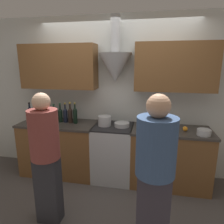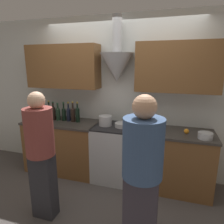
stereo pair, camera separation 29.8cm
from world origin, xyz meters
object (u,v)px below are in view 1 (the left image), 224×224
Objects in this scene: wine_bottle_8 at (70,115)px; saucepan at (204,132)px; wine_bottle_2 at (39,113)px; wine_bottle_0 at (30,113)px; wine_bottle_7 at (65,115)px; wine_bottle_4 at (49,114)px; orange_fruit at (185,129)px; person_foreground_left at (46,154)px; wine_bottle_6 at (60,115)px; mixing_bowl at (122,125)px; wine_bottle_3 at (45,114)px; stove_range at (113,152)px; person_foreground_right at (155,170)px; wine_bottle_1 at (35,113)px; stock_pot at (105,121)px; wine_bottle_9 at (75,115)px; wine_bottle_5 at (54,115)px.

wine_bottle_8 reaches higher than saucepan.
wine_bottle_2 is 1.84× the size of saucepan.
wine_bottle_0 is 0.95× the size of wine_bottle_7.
orange_fruit is at bearing -2.03° from wine_bottle_4.
orange_fruit is 0.26m from saucepan.
person_foreground_left is at bearing -77.44° from wine_bottle_7.
mixing_bowl is at bearing -2.93° from wine_bottle_6.
wine_bottle_2 is 1.02× the size of wine_bottle_3.
person_foreground_left is (-0.57, -1.07, 0.41)m from stove_range.
person_foreground_right reaches higher than wine_bottle_7.
mixing_bowl is at bearing 177.77° from orange_fruit.
saucepan is at bearing -7.48° from stove_range.
mixing_bowl is at bearing 56.31° from person_foreground_left.
stove_range is 1.43m from person_foreground_right.
wine_bottle_3 is at bearing 178.19° from orange_fruit.
saucepan is at bearing -4.40° from wine_bottle_1.
orange_fruit is (1.07, -0.04, 0.48)m from stove_range.
stock_pot is (0.77, -0.05, -0.05)m from wine_bottle_6.
wine_bottle_3 is (-1.18, 0.03, 0.58)m from stove_range.
wine_bottle_7 reaches higher than wine_bottle_4.
stove_range is 1.07m from wine_bottle_6.
wine_bottle_4 reaches higher than wine_bottle_0.
wine_bottle_3 is at bearing -176.11° from wine_bottle_6.
orange_fruit is at bearing -2.60° from wine_bottle_6.
wine_bottle_8 is at bearing 174.22° from saucepan.
wine_bottle_9 is at bearing 177.81° from orange_fruit.
mixing_bowl is at bearing -0.13° from stock_pot.
person_foreground_right reaches higher than wine_bottle_9.
person_foreground_right reaches higher than mixing_bowl.
wine_bottle_8 is at bearing 0.43° from wine_bottle_3.
saucepan is 0.12× the size of person_foreground_right.
wine_bottle_1 is 1.52m from mixing_bowl.
orange_fruit is 0.04× the size of person_foreground_right.
orange_fruit is at bearing 32.02° from person_foreground_left.
stock_pot is (0.59, -0.04, -0.06)m from wine_bottle_8.
wine_bottle_8 reaches higher than stove_range.
person_foreground_left is (0.61, -1.10, -0.17)m from wine_bottle_3.
wine_bottle_8 is (-0.73, 0.03, 0.58)m from stove_range.
person_foreground_right is (-0.67, -1.04, -0.06)m from saucepan.
wine_bottle_8 is at bearing 176.32° from stock_pot.
wine_bottle_3 is at bearing 145.64° from person_foreground_right.
wine_bottle_4 is 0.47m from wine_bottle_9.
wine_bottle_0 is at bearing 128.96° from person_foreground_left.
wine_bottle_1 is 0.98× the size of wine_bottle_9.
wine_bottle_4 is 2.18m from orange_fruit.
wine_bottle_8 is (0.38, -0.00, 0.01)m from wine_bottle_4.
wine_bottle_0 is 0.83m from wine_bottle_9.
orange_fruit is (2.35, -0.06, -0.10)m from wine_bottle_2.
stove_range is at bearing -1.50° from wine_bottle_5.
wine_bottle_7 is (0.09, -0.00, 0.01)m from wine_bottle_6.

